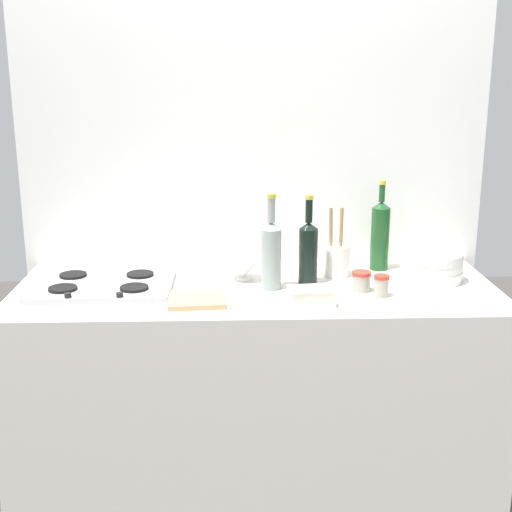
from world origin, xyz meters
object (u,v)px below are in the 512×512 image
Objects in this scene: stovetop_hob at (103,285)px; cutting_board at (196,300)px; wine_bottle_leftmost at (271,253)px; butter_dish at (311,296)px; utensil_crock at (336,259)px; wine_bottle_mid_left at (308,250)px; condiment_jar_rear at (381,286)px; wine_bottle_mid_right at (380,234)px; plate_stack at (432,266)px; mixing_bowl at (244,268)px; condiment_jar_front at (361,281)px.

cutting_board is (0.35, -0.17, -0.00)m from stovetop_hob.
stovetop_hob is 0.64m from wine_bottle_leftmost.
utensil_crock is at bearing 67.93° from butter_dish.
wine_bottle_mid_left is 2.23× the size of butter_dish.
wine_bottle_leftmost is 1.30× the size of utensil_crock.
stovetop_hob is 0.78m from butter_dish.
cutting_board is at bearing -150.62° from utensil_crock.
condiment_jar_rear is 0.66m from cutting_board.
condiment_jar_rear reaches higher than cutting_board.
wine_bottle_mid_right is at bearing 11.66° from stovetop_hob.
wine_bottle_leftmost is 0.16m from wine_bottle_mid_left.
plate_stack is 0.37m from utensil_crock.
condiment_jar_rear is at bearing -15.09° from wine_bottle_leftmost.
wine_bottle_mid_left is (0.77, 0.05, 0.12)m from stovetop_hob.
wine_bottle_mid_right is at bearing 52.73° from butter_dish.
wine_bottle_mid_right reaches higher than cutting_board.
plate_stack is at bearing 14.59° from cutting_board.
stovetop_hob is 0.78m from wine_bottle_mid_left.
wine_bottle_leftmost is 1.78× the size of cutting_board.
plate_stack is 0.65× the size of wine_bottle_mid_right.
wine_bottle_mid_left is 4.32× the size of condiment_jar_rear.
wine_bottle_leftmost is at bearing -152.07° from wine_bottle_mid_right.
cutting_board is at bearing 174.71° from butter_dish.
mixing_bowl is at bearing 127.11° from butter_dish.
wine_bottle_mid_left is at bearing -11.32° from mixing_bowl.
mixing_bowl is 0.71× the size of cutting_board.
utensil_crock is at bearing -154.68° from wine_bottle_mid_right.
utensil_crock is at bearing 108.54° from condiment_jar_front.
mixing_bowl is at bearing 56.76° from cutting_board.
utensil_crock reaches higher than condiment_jar_front.
wine_bottle_leftmost is at bearing 29.06° from cutting_board.
wine_bottle_mid_right reaches higher than wine_bottle_leftmost.
wine_bottle_leftmost is at bearing -48.99° from mixing_bowl.
cutting_board is at bearing -123.24° from mixing_bowl.
plate_stack is 0.25m from wine_bottle_mid_right.
condiment_jar_rear is (-0.06, -0.35, -0.11)m from wine_bottle_mid_right.
condiment_jar_rear is at bearing 17.18° from butter_dish.
wine_bottle_mid_left is 0.93× the size of wine_bottle_mid_right.
condiment_jar_front is 0.94× the size of condiment_jar_rear.
butter_dish is 2.06× the size of condiment_jar_front.
wine_bottle_mid_left is 0.26m from mixing_bowl.
plate_stack is 0.92m from cutting_board.
stovetop_hob is 0.39m from cutting_board.
mixing_bowl reaches higher than butter_dish.
utensil_crock is 0.29m from condiment_jar_rear.
stovetop_hob is 6.90× the size of condiment_jar_front.
wine_bottle_mid_right is 1.82× the size of cutting_board.
wine_bottle_mid_left is 0.36m from wine_bottle_mid_right.
cutting_board is at bearing -165.41° from plate_stack.
wine_bottle_leftmost is 4.83× the size of condiment_jar_front.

